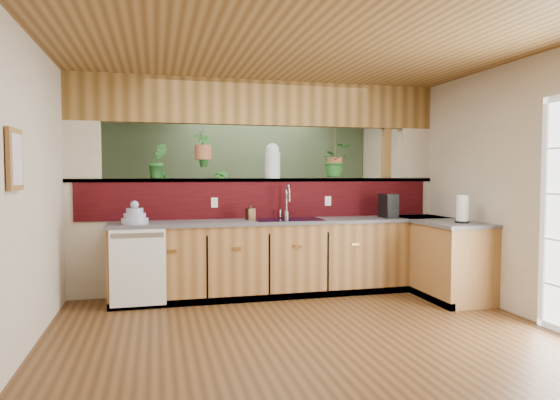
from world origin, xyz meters
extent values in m
cube|color=#4D3117|center=(0.00, 0.00, 0.00)|extent=(4.60, 7.00, 0.01)
cube|color=brown|center=(0.00, 0.00, 2.60)|extent=(4.60, 7.00, 0.01)
cube|color=beige|center=(0.00, 3.50, 1.30)|extent=(4.60, 0.02, 2.60)
cube|color=beige|center=(-2.30, 0.00, 1.30)|extent=(0.02, 7.00, 2.60)
cube|color=beige|center=(2.30, 0.00, 1.30)|extent=(0.02, 7.00, 2.60)
cube|color=beige|center=(0.00, 1.35, 0.68)|extent=(4.60, 0.15, 1.35)
cube|color=#38070B|center=(0.00, 1.27, 1.12)|extent=(4.40, 0.02, 0.45)
cube|color=brown|center=(0.00, 1.35, 1.37)|extent=(4.60, 0.21, 0.04)
cube|color=brown|center=(0.00, 1.35, 2.33)|extent=(4.60, 0.15, 0.55)
cube|color=beige|center=(-2.10, 1.35, 1.70)|extent=(0.40, 0.15, 0.70)
cube|color=beige|center=(2.10, 1.35, 1.70)|extent=(0.40, 0.15, 0.70)
cube|color=brown|center=(1.70, 1.35, 1.30)|extent=(0.10, 0.10, 2.60)
cube|color=brown|center=(0.00, 1.35, 1.37)|extent=(4.60, 0.21, 0.04)
cube|color=brown|center=(0.00, 1.35, 2.33)|extent=(4.60, 0.15, 0.55)
cube|color=#495F41|center=(0.00, 3.48, 1.30)|extent=(4.55, 0.02, 2.55)
cube|color=brown|center=(0.25, 0.98, 0.43)|extent=(4.10, 0.60, 0.86)
cube|color=#4D4D52|center=(0.25, 0.98, 0.88)|extent=(4.14, 0.64, 0.04)
cube|color=brown|center=(2.00, 0.54, 0.43)|extent=(0.60, 1.48, 0.86)
cube|color=#4D4D52|center=(2.00, 0.54, 0.88)|extent=(0.64, 1.52, 0.04)
cube|color=brown|center=(2.00, 0.98, 0.43)|extent=(0.60, 0.60, 0.86)
cube|color=#4D4D52|center=(2.00, 0.98, 0.88)|extent=(0.64, 0.64, 0.04)
cube|color=black|center=(0.25, 0.71, 0.04)|extent=(4.10, 0.06, 0.08)
cube|color=black|center=(1.73, 0.54, 0.04)|extent=(0.06, 1.48, 0.08)
cube|color=white|center=(-1.48, 0.66, 0.45)|extent=(0.58, 0.02, 0.82)
cube|color=#B7B7B2|center=(-1.48, 0.65, 0.80)|extent=(0.54, 0.01, 0.05)
cube|color=black|center=(0.25, 0.98, 0.89)|extent=(0.82, 0.50, 0.03)
cube|color=black|center=(0.06, 0.98, 0.80)|extent=(0.34, 0.40, 0.16)
cube|color=black|center=(0.44, 0.98, 0.80)|extent=(0.34, 0.40, 0.16)
cube|color=brown|center=(-2.27, -0.80, 1.55)|extent=(0.03, 0.35, 0.45)
cube|color=silver|center=(-2.26, -0.80, 1.55)|extent=(0.01, 0.27, 0.37)
cylinder|color=#B7B7B2|center=(0.28, 1.18, 0.94)|extent=(0.06, 0.06, 0.09)
cylinder|color=#B7B7B2|center=(0.28, 1.18, 1.10)|extent=(0.02, 0.02, 0.25)
torus|color=#B7B7B2|center=(0.28, 1.11, 1.23)|extent=(0.18, 0.06, 0.18)
cylinder|color=#B7B7B2|center=(0.28, 1.03, 1.16)|extent=(0.02, 0.02, 0.11)
cylinder|color=#B7B7B2|center=(0.20, 1.18, 0.96)|extent=(0.03, 0.03, 0.09)
cylinder|color=#939EBF|center=(-1.51, 0.88, 0.93)|extent=(0.29, 0.29, 0.06)
cylinder|color=#939EBF|center=(-1.51, 0.88, 0.99)|extent=(0.24, 0.24, 0.05)
cylinder|color=#939EBF|center=(-1.51, 0.88, 1.05)|extent=(0.18, 0.18, 0.05)
sphere|color=#939EBF|center=(-1.51, 0.88, 1.11)|extent=(0.09, 0.09, 0.09)
imported|color=#372514|center=(-0.20, 1.03, 1.00)|extent=(0.12, 0.12, 0.21)
cube|color=black|center=(1.53, 0.92, 1.05)|extent=(0.16, 0.26, 0.30)
cube|color=black|center=(1.53, 0.83, 0.95)|extent=(0.14, 0.10, 0.10)
cylinder|color=silver|center=(1.53, 0.86, 0.99)|extent=(0.08, 0.08, 0.08)
cylinder|color=black|center=(2.03, 0.11, 0.91)|extent=(0.16, 0.16, 0.02)
cylinder|color=#B7B7B2|center=(2.03, 0.11, 1.07)|extent=(0.02, 0.02, 0.33)
cylinder|color=white|center=(2.03, 0.11, 1.07)|extent=(0.13, 0.13, 0.29)
cylinder|color=silver|center=(0.14, 1.35, 1.56)|extent=(0.20, 0.20, 0.33)
sphere|color=silver|center=(0.14, 1.35, 1.74)|extent=(0.18, 0.18, 0.18)
imported|color=#246424|center=(-1.26, 1.35, 1.60)|extent=(0.27, 0.24, 0.41)
cylinder|color=brown|center=(-0.72, 1.35, 1.91)|extent=(0.01, 0.01, 0.28)
cylinder|color=#955436|center=(-0.72, 1.35, 1.71)|extent=(0.20, 0.20, 0.17)
imported|color=#246424|center=(-0.72, 1.35, 1.96)|extent=(0.26, 0.22, 0.43)
cylinder|color=brown|center=(0.98, 1.35, 1.84)|extent=(0.01, 0.01, 0.41)
cylinder|color=#955436|center=(0.98, 1.35, 1.58)|extent=(0.20, 0.20, 0.17)
imported|color=#246424|center=(0.98, 1.35, 1.83)|extent=(0.42, 0.37, 0.42)
cube|color=black|center=(-0.79, 3.25, 0.50)|extent=(1.69, 0.61, 1.10)
imported|color=#246424|center=(-1.20, 3.25, 1.27)|extent=(0.27, 0.22, 0.44)
imported|color=#246424|center=(-0.26, 3.25, 1.27)|extent=(0.27, 0.27, 0.45)
imported|color=#246424|center=(1.26, 2.12, 0.35)|extent=(0.78, 0.73, 0.71)
camera|label=1|loc=(-1.29, -4.77, 1.45)|focal=32.00mm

